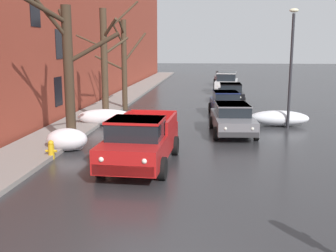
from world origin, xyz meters
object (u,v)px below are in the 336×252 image
object	(u,v)px
suv_white_queued_behind_truck	(227,82)
bare_tree_mid_block	(106,63)
sedan_black_parked_far_down_block	(230,93)
sedan_grey_parked_kerbside_close	(232,118)
bare_tree_second_along_sidewalk	(68,67)
pickup_truck_red_approaching_near_lane	(140,141)
bare_tree_far_down_block	(124,62)
sedan_maroon_at_far_intersection	(224,78)
street_lamp_post	(291,63)
fire_hydrant	(51,150)
sedan_darkblue_parked_kerbside_mid	(226,103)

from	to	relation	value
suv_white_queued_behind_truck	bare_tree_mid_block	bearing A→B (deg)	-113.43
sedan_black_parked_far_down_block	suv_white_queued_behind_truck	bearing A→B (deg)	90.06
bare_tree_mid_block	sedan_grey_parked_kerbside_close	size ratio (longest dim) A/B	1.43
bare_tree_second_along_sidewalk	suv_white_queued_behind_truck	size ratio (longest dim) A/B	1.21
pickup_truck_red_approaching_near_lane	bare_tree_far_down_block	bearing A→B (deg)	104.07
bare_tree_second_along_sidewalk	sedan_black_parked_far_down_block	bearing A→B (deg)	64.29
bare_tree_mid_block	pickup_truck_red_approaching_near_lane	size ratio (longest dim) A/B	1.25
sedan_grey_parked_kerbside_close	suv_white_queued_behind_truck	size ratio (longest dim) A/B	0.94
sedan_maroon_at_far_intersection	street_lamp_post	xyz separation A→B (m)	(2.49, -23.92, 2.55)
sedan_maroon_at_far_intersection	bare_tree_mid_block	bearing A→B (deg)	-106.49
street_lamp_post	pickup_truck_red_approaching_near_lane	bearing A→B (deg)	-130.59
bare_tree_second_along_sidewalk	street_lamp_post	distance (m)	10.84
suv_white_queued_behind_truck	sedan_maroon_at_far_intersection	world-z (taller)	suv_white_queued_behind_truck
fire_hydrant	bare_tree_second_along_sidewalk	bearing A→B (deg)	83.13
sedan_black_parked_far_down_block	street_lamp_post	bearing A→B (deg)	-75.59
sedan_grey_parked_kerbside_close	fire_hydrant	distance (m)	8.62
bare_tree_second_along_sidewalk	pickup_truck_red_approaching_near_lane	size ratio (longest dim) A/B	1.13
bare_tree_far_down_block	suv_white_queued_behind_truck	xyz separation A→B (m)	(7.07, 11.16, -2.10)
bare_tree_mid_block	sedan_grey_parked_kerbside_close	world-z (taller)	bare_tree_mid_block
bare_tree_far_down_block	suv_white_queued_behind_truck	distance (m)	13.37
bare_tree_far_down_block	sedan_grey_parked_kerbside_close	distance (m)	9.94
pickup_truck_red_approaching_near_lane	fire_hydrant	xyz separation A→B (m)	(-3.40, 0.52, -0.52)
bare_tree_mid_block	suv_white_queued_behind_truck	world-z (taller)	bare_tree_mid_block
pickup_truck_red_approaching_near_lane	fire_hydrant	bearing A→B (deg)	171.29
bare_tree_mid_block	sedan_maroon_at_far_intersection	distance (m)	24.64
sedan_black_parked_far_down_block	bare_tree_second_along_sidewalk	bearing A→B (deg)	-115.71
bare_tree_far_down_block	sedan_grey_parked_kerbside_close	xyz separation A→B (m)	(6.64, -7.02, -2.33)
bare_tree_second_along_sidewalk	sedan_black_parked_far_down_block	world-z (taller)	bare_tree_second_along_sidewalk
sedan_black_parked_far_down_block	sedan_darkblue_parked_kerbside_mid	bearing A→B (deg)	-95.45
bare_tree_second_along_sidewalk	bare_tree_mid_block	xyz separation A→B (m)	(0.06, 5.62, -0.01)
pickup_truck_red_approaching_near_lane	bare_tree_second_along_sidewalk	bearing A→B (deg)	145.89
bare_tree_second_along_sidewalk	pickup_truck_red_approaching_near_lane	world-z (taller)	bare_tree_second_along_sidewalk
bare_tree_mid_block	pickup_truck_red_approaching_near_lane	distance (m)	8.72
sedan_maroon_at_far_intersection	sedan_black_parked_far_down_block	bearing A→B (deg)	-89.79
sedan_maroon_at_far_intersection	suv_white_queued_behind_truck	bearing A→B (deg)	-89.65
bare_tree_mid_block	street_lamp_post	distance (m)	9.46
bare_tree_mid_block	sedan_maroon_at_far_intersection	xyz separation A→B (m)	(6.96, 23.50, -2.50)
bare_tree_mid_block	sedan_black_parked_far_down_block	distance (m)	11.74
bare_tree_second_along_sidewalk	suv_white_queued_behind_truck	world-z (taller)	bare_tree_second_along_sidewalk
sedan_grey_parked_kerbside_close	sedan_darkblue_parked_kerbside_mid	world-z (taller)	same
sedan_black_parked_far_down_block	street_lamp_post	distance (m)	10.13
sedan_grey_parked_kerbside_close	street_lamp_post	distance (m)	4.16
pickup_truck_red_approaching_near_lane	sedan_grey_parked_kerbside_close	xyz separation A→B (m)	(3.43, 5.76, -0.13)
bare_tree_mid_block	bare_tree_far_down_block	world-z (taller)	bare_tree_mid_block
street_lamp_post	sedan_grey_parked_kerbside_close	bearing A→B (deg)	-150.86
bare_tree_far_down_block	fire_hydrant	xyz separation A→B (m)	(-0.19, -12.27, -2.73)
sedan_black_parked_far_down_block	suv_white_queued_behind_truck	xyz separation A→B (m)	(-0.01, 7.08, 0.24)
sedan_black_parked_far_down_block	sedan_maroon_at_far_intersection	bearing A→B (deg)	90.21
bare_tree_mid_block	pickup_truck_red_approaching_near_lane	xyz separation A→B (m)	(3.14, -7.79, -2.37)
sedan_grey_parked_kerbside_close	street_lamp_post	xyz separation A→B (m)	(2.88, 1.60, 2.55)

